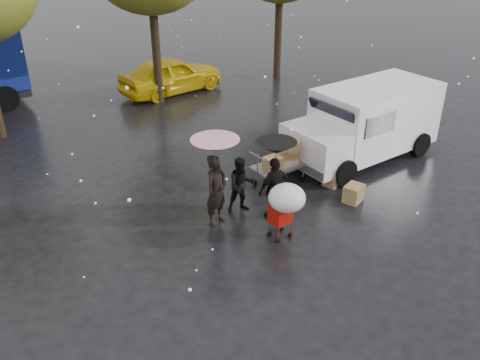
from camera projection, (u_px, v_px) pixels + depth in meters
ground at (266, 241)px, 11.82m from camera, size 90.00×90.00×0.00m
person_pink at (216, 190)px, 12.08m from camera, size 0.77×0.63×1.81m
person_middle at (241, 185)px, 12.66m from camera, size 0.85×0.75×1.47m
person_black at (275, 188)px, 12.37m from camera, size 0.95×0.40×1.62m
umbrella_pink at (215, 145)px, 11.53m from camera, size 1.14×1.14×2.23m
umbrella_black at (276, 148)px, 11.86m from camera, size 0.99×0.99×2.05m
vendor_cart at (282, 160)px, 13.97m from camera, size 1.52×0.80×1.27m
shopping_cart at (286, 201)px, 11.33m from camera, size 0.84×0.84×1.46m
white_van at (366, 122)px, 15.28m from camera, size 4.91×2.18×2.20m
box_ground_near at (354, 193)px, 13.31m from camera, size 0.61×0.55×0.46m
box_ground_far at (333, 179)px, 14.11m from camera, size 0.59×0.51×0.39m
yellow_taxi at (171, 75)px, 21.01m from camera, size 4.49×2.07×1.49m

